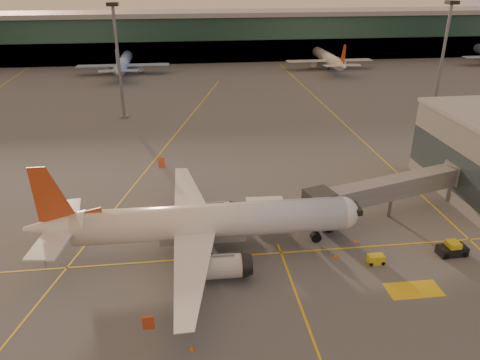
{
  "coord_description": "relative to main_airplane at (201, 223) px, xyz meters",
  "views": [
    {
      "loc": [
        -6.15,
        -43.05,
        32.23
      ],
      "look_at": [
        1.3,
        16.42,
        5.0
      ],
      "focal_mm": 35.0,
      "sensor_mm": 36.0,
      "label": 1
    }
  ],
  "objects": [
    {
      "name": "catering_truck",
      "position": [
        8.91,
        5.32,
        -1.79
      ],
      "size": [
        5.06,
        2.45,
        3.86
      ],
      "rotation": [
        0.0,
        0.0,
        -0.04
      ],
      "color": "#A9181D",
      "rests_on": "ground"
    },
    {
      "name": "cone_nose",
      "position": [
        19.85,
        -0.55,
        -3.73
      ],
      "size": [
        0.41,
        0.41,
        0.52
      ],
      "color": "#FF660D",
      "rests_on": "ground"
    },
    {
      "name": "cone_tail",
      "position": [
        -19.17,
        1.1,
        -3.67
      ],
      "size": [
        0.5,
        0.5,
        0.64
      ],
      "color": "#FF660D",
      "rests_on": "ground"
    },
    {
      "name": "ground",
      "position": [
        4.75,
        -6.69,
        -3.98
      ],
      "size": [
        600.0,
        600.0,
        0.0
      ],
      "primitive_type": "plane",
      "color": "#4C4F54",
      "rests_on": "ground"
    },
    {
      "name": "pushback_tug",
      "position": [
        30.56,
        -4.65,
        -3.26
      ],
      "size": [
        3.55,
        2.03,
        1.78
      ],
      "rotation": [
        0.0,
        0.0,
        0.04
      ],
      "color": "black",
      "rests_on": "ground"
    },
    {
      "name": "jet_bridge",
      "position": [
        28.32,
        6.19,
        0.22
      ],
      "size": [
        27.52,
        10.98,
        6.0
      ],
      "color": "slate",
      "rests_on": "ground"
    },
    {
      "name": "cone_wing_right",
      "position": [
        -1.74,
        -16.61,
        -3.73
      ],
      "size": [
        0.41,
        0.41,
        0.53
      ],
      "color": "#FF660D",
      "rests_on": "ground"
    },
    {
      "name": "cone_wing_left",
      "position": [
        -1.41,
        16.95,
        -3.68
      ],
      "size": [
        0.48,
        0.48,
        0.61
      ],
      "color": "#FF660D",
      "rests_on": "ground"
    },
    {
      "name": "mast_west_near",
      "position": [
        -15.25,
        59.31,
        10.88
      ],
      "size": [
        2.4,
        2.4,
        25.6
      ],
      "color": "slate",
      "rests_on": "ground"
    },
    {
      "name": "main_airplane",
      "position": [
        0.0,
        0.0,
        0.0
      ],
      "size": [
        40.48,
        36.35,
        12.25
      ],
      "rotation": [
        0.0,
        0.0,
        -0.0
      ],
      "color": "white",
      "rests_on": "ground"
    },
    {
      "name": "mast_east_near",
      "position": [
        59.75,
        55.31,
        10.88
      ],
      "size": [
        2.4,
        2.4,
        25.6
      ],
      "color": "slate",
      "rests_on": "ground"
    },
    {
      "name": "terminal",
      "position": [
        4.75,
        135.1,
        4.78
      ],
      "size": [
        400.0,
        20.0,
        17.6
      ],
      "color": "#19382D",
      "rests_on": "ground"
    },
    {
      "name": "gpu_cart",
      "position": [
        20.51,
        -5.32,
        -3.43
      ],
      "size": [
        1.97,
        1.2,
        1.12
      ],
      "rotation": [
        0.0,
        0.0,
        0.03
      ],
      "color": "gold",
      "rests_on": "ground"
    },
    {
      "name": "distant_aircraft_row",
      "position": [
        15.58,
        111.31,
        -3.98
      ],
      "size": [
        350.0,
        34.0,
        13.0
      ],
      "color": "#87AFE2",
      "rests_on": "ground"
    },
    {
      "name": "cone_fwd",
      "position": [
        16.24,
        -3.32,
        -3.7
      ],
      "size": [
        0.46,
        0.46,
        0.59
      ],
      "color": "#FF660D",
      "rests_on": "ground"
    },
    {
      "name": "taxi_markings",
      "position": [
        -2.57,
        37.79,
        -3.98
      ],
      "size": [
        100.12,
        173.0,
        0.01
      ],
      "color": "yellow",
      "rests_on": "ground"
    }
  ]
}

